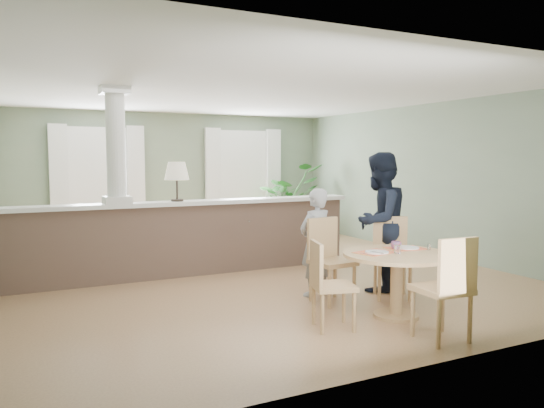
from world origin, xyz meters
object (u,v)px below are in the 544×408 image
dining_table (397,266)px  chair_far_man (391,253)px  chair_near (448,284)px  chair_side (327,281)px  child_person (316,242)px  man_person (379,222)px  sofa (236,232)px  houseplant (289,199)px  chair_far_boy (329,256)px

dining_table → chair_far_man: 0.88m
chair_near → chair_side: size_ratio=1.13×
child_person → man_person: size_ratio=0.75×
sofa → houseplant: 2.71m
sofa → man_person: bearing=-70.9°
chair_near → child_person: (-0.22, 2.02, 0.12)m
sofa → child_person: child_person is taller
chair_near → chair_side: 1.16m
child_person → man_person: 0.93m
dining_table → chair_near: 0.86m
dining_table → child_person: child_person is taller
sofa → child_person: size_ratio=2.04×
dining_table → child_person: bearing=105.6°
chair_side → man_person: size_ratio=0.50×
houseplant → chair_far_man: 5.45m
child_person → chair_far_boy: bearing=78.5°
houseplant → chair_far_boy: houseplant is taller
chair_near → child_person: size_ratio=0.75×
child_person → man_person: man_person is taller
sofa → child_person: (-0.19, -3.05, 0.28)m
sofa → houseplant: houseplant is taller
dining_table → child_person: (-0.33, 1.17, 0.11)m
sofa → chair_side: size_ratio=3.08×
houseplant → man_person: man_person is taller
chair_far_man → man_person: (0.06, 0.33, 0.36)m
sofa → chair_side: chair_side is taller
dining_table → chair_far_boy: (-0.31, 0.88, -0.01)m
chair_far_man → chair_near: 1.69m
sofa → chair_far_boy: chair_far_boy is taller
chair_far_man → man_person: bearing=109.6°
chair_far_boy → chair_side: 1.07m
sofa → chair_far_man: (0.65, -3.50, 0.15)m
chair_near → man_person: man_person is taller
houseplant → chair_side: houseplant is taller
sofa → man_person: (0.70, -3.18, 0.50)m
chair_far_boy → man_person: (0.88, 0.16, 0.35)m
child_person → chair_far_man: bearing=138.0°
chair_far_boy → chair_near: bearing=-88.0°
child_person → houseplant: bearing=-128.4°
sofa → dining_table: sofa is taller
sofa → chair_near: size_ratio=2.73×
houseplant → child_person: bearing=-114.6°
chair_far_man → child_person: bearing=-178.8°
houseplant → chair_far_boy: 5.57m
chair_far_man → child_person: child_person is taller
houseplant → chair_near: houseplant is taller
dining_table → chair_side: bearing=-179.3°
chair_far_boy → child_person: 0.31m
chair_far_boy → chair_near: 1.75m
chair_near → man_person: 2.05m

